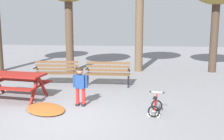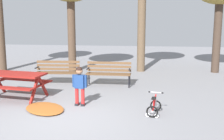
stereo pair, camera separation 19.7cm
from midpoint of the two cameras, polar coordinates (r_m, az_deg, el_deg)
name	(u,v)px [view 1 (the left image)]	position (r m, az deg, el deg)	size (l,w,h in m)	color
ground	(64,120)	(7.11, -10.40, -9.80)	(36.00, 36.00, 0.00)	gray
picnic_table	(15,79)	(9.16, -19.36, -1.77)	(1.98, 1.59, 0.79)	maroon
park_bench_far_left	(56,71)	(10.72, -11.55, -0.11)	(1.63, 0.57, 0.85)	brown
park_bench_left	(108,72)	(10.30, -1.40, -0.33)	(1.60, 0.46, 0.85)	brown
child_standing	(80,83)	(7.97, -7.04, -2.60)	(0.42, 0.19, 1.10)	red
kids_bicycle	(155,106)	(7.43, 7.86, -7.20)	(0.45, 0.61, 0.54)	black
leaf_pile	(46,109)	(7.92, -13.79, -7.52)	(1.30, 0.91, 0.07)	#9E5623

